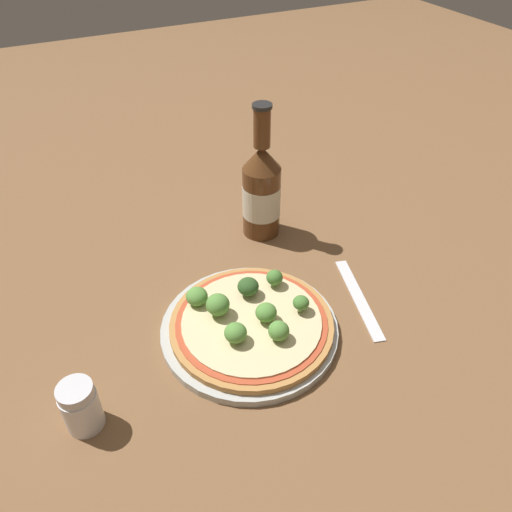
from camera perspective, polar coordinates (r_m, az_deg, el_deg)
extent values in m
plane|color=brown|center=(0.73, -0.02, -7.10)|extent=(3.00, 3.00, 0.00)
cylinder|color=#B2B7B2|center=(0.71, -0.76, -8.30)|extent=(0.25, 0.25, 0.01)
cylinder|color=#B77F42|center=(0.70, -0.51, -7.81)|extent=(0.23, 0.23, 0.01)
cylinder|color=#B74728|center=(0.70, -0.51, -7.49)|extent=(0.21, 0.21, 0.00)
cylinder|color=beige|center=(0.70, -0.51, -7.42)|extent=(0.19, 0.19, 0.00)
cylinder|color=#89A866|center=(0.67, -2.33, -9.40)|extent=(0.01, 0.01, 0.01)
ellipsoid|color=#568E3D|center=(0.66, -2.36, -8.75)|extent=(0.03, 0.03, 0.03)
cylinder|color=#89A866|center=(0.67, 2.80, -9.08)|extent=(0.01, 0.01, 0.01)
ellipsoid|color=#568E3D|center=(0.66, 2.83, -8.45)|extent=(0.03, 0.03, 0.03)
cylinder|color=#89A866|center=(0.69, 0.82, -7.21)|extent=(0.01, 0.01, 0.01)
ellipsoid|color=#568E3D|center=(0.68, 0.83, -6.57)|extent=(0.03, 0.03, 0.02)
cylinder|color=#89A866|center=(0.72, -6.71, -5.15)|extent=(0.01, 0.01, 0.01)
ellipsoid|color=#568E3D|center=(0.71, -6.77, -4.60)|extent=(0.03, 0.03, 0.02)
cylinder|color=#89A866|center=(0.70, -4.34, -6.32)|extent=(0.01, 0.01, 0.01)
ellipsoid|color=#568E3D|center=(0.69, -4.39, -5.55)|extent=(0.03, 0.03, 0.03)
cylinder|color=#89A866|center=(0.74, 2.11, -3.07)|extent=(0.01, 0.01, 0.01)
ellipsoid|color=#477A33|center=(0.73, 2.13, -2.46)|extent=(0.02, 0.02, 0.02)
cylinder|color=#89A866|center=(0.73, -1.23, -4.26)|extent=(0.01, 0.01, 0.01)
ellipsoid|color=#2D5123|center=(0.72, -1.25, -3.61)|extent=(0.03, 0.03, 0.02)
cylinder|color=#89A866|center=(0.71, 5.11, -5.94)|extent=(0.01, 0.01, 0.01)
ellipsoid|color=#477A33|center=(0.70, 5.16, -5.33)|extent=(0.02, 0.02, 0.02)
cylinder|color=#563319|center=(0.86, 0.62, 6.29)|extent=(0.06, 0.06, 0.13)
cylinder|color=beige|center=(0.85, 0.62, 6.44)|extent=(0.07, 0.07, 0.06)
cone|color=#563319|center=(0.81, 0.66, 11.18)|extent=(0.06, 0.06, 0.04)
cylinder|color=#563319|center=(0.79, 0.69, 14.45)|extent=(0.03, 0.03, 0.06)
cylinder|color=black|center=(0.78, 0.71, 16.77)|extent=(0.03, 0.03, 0.01)
cylinder|color=silver|center=(0.64, -19.28, -16.26)|extent=(0.04, 0.04, 0.06)
cylinder|color=silver|center=(0.61, -19.98, -14.41)|extent=(0.04, 0.04, 0.01)
cube|color=silver|center=(0.78, 11.66, -4.69)|extent=(0.06, 0.17, 0.00)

